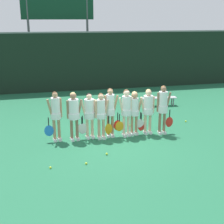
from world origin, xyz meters
name	(u,v)px	position (x,y,z in m)	size (l,w,h in m)	color
ground_plane	(113,137)	(0.00, 0.00, 0.00)	(140.00, 140.00, 0.00)	#216642
fence_windscreen	(82,61)	(0.00, 7.80, 1.72)	(60.00, 0.08, 3.41)	black
scoreboard	(58,12)	(-1.10, 9.67, 4.48)	(4.35, 0.15, 5.69)	#515156
bench_courtside	(159,99)	(3.17, 3.54, 0.36)	(1.74, 0.50, 0.42)	#B2B2B7
player_0	(56,112)	(-1.99, 0.09, 1.03)	(0.64, 0.35, 1.76)	tan
player_1	(74,112)	(-1.37, 0.01, 1.03)	(0.69, 0.41, 1.73)	#8C664C
player_2	(89,112)	(-0.83, 0.07, 0.97)	(0.67, 0.39, 1.65)	beige
player_3	(101,112)	(-0.43, -0.07, 0.97)	(0.61, 0.34, 1.66)	tan
player_4	(110,109)	(-0.07, 0.05, 1.04)	(0.62, 0.33, 1.79)	tan
player_5	(126,109)	(0.49, -0.03, 1.03)	(0.63, 0.36, 1.74)	beige
player_6	(135,109)	(0.83, 0.05, 0.96)	(0.62, 0.34, 1.63)	tan
player_7	(148,108)	(1.33, 0.04, 1.00)	(0.68, 0.39, 1.68)	beige
player_8	(163,106)	(1.86, -0.10, 1.07)	(0.65, 0.37, 1.82)	#8C664C
tennis_ball_0	(130,125)	(0.93, 1.00, 0.03)	(0.07, 0.07, 0.07)	#CCE033
tennis_ball_1	(186,121)	(3.33, 0.91, 0.04)	(0.07, 0.07, 0.07)	#CCE033
tennis_ball_2	(86,163)	(-1.28, -2.01, 0.03)	(0.07, 0.07, 0.07)	#CCE033
tennis_ball_3	(107,154)	(-0.55, -1.49, 0.04)	(0.07, 0.07, 0.07)	#CCE033
tennis_ball_4	(50,168)	(-2.32, -2.03, 0.03)	(0.07, 0.07, 0.07)	#CCE033
tennis_ball_5	(144,119)	(1.77, 1.63, 0.03)	(0.07, 0.07, 0.07)	#CCE033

